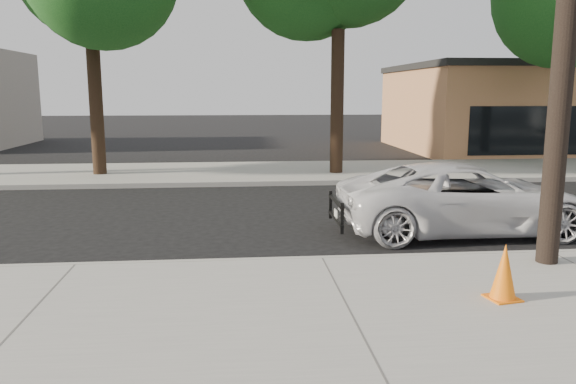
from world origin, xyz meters
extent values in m
plane|color=black|center=(0.00, 0.00, 0.00)|extent=(120.00, 120.00, 0.00)
cube|color=gray|center=(0.00, -4.30, 0.07)|extent=(90.00, 4.40, 0.15)
cube|color=gray|center=(0.00, 8.50, 0.07)|extent=(90.00, 5.00, 0.15)
cube|color=#9E9B93|center=(0.00, -2.10, 0.07)|extent=(90.00, 0.12, 0.16)
cylinder|color=black|center=(-6.00, 8.20, 2.28)|extent=(0.44, 0.44, 4.25)
cylinder|color=black|center=(2.00, 7.80, 2.53)|extent=(0.44, 0.44, 4.75)
cylinder|color=black|center=(10.00, 8.10, 2.35)|extent=(0.44, 0.44, 4.40)
imported|color=silver|center=(3.27, -0.11, 0.72)|extent=(5.19, 2.45, 1.44)
cube|color=orange|center=(2.11, -4.22, 0.16)|extent=(0.46, 0.46, 0.02)
cone|color=orange|center=(2.11, -4.22, 0.53)|extent=(0.41, 0.41, 0.76)
camera|label=1|loc=(-1.39, -11.05, 2.87)|focal=35.00mm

